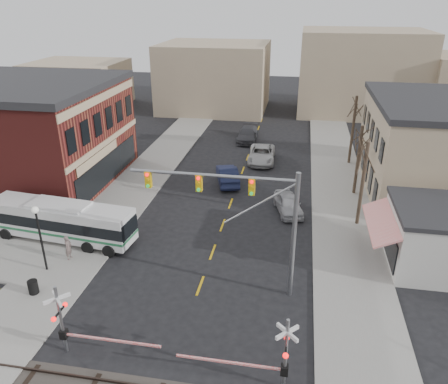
# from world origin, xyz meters

# --- Properties ---
(ground) EXTENTS (160.00, 160.00, 0.00)m
(ground) POSITION_xyz_m (0.00, 0.00, 0.00)
(ground) COLOR black
(ground) RESTS_ON ground
(sidewalk_west) EXTENTS (5.00, 60.00, 0.12)m
(sidewalk_west) POSITION_xyz_m (-9.50, 20.00, 0.06)
(sidewalk_west) COLOR gray
(sidewalk_west) RESTS_ON ground
(sidewalk_east) EXTENTS (5.00, 60.00, 0.12)m
(sidewalk_east) POSITION_xyz_m (9.50, 20.00, 0.06)
(sidewalk_east) COLOR gray
(sidewalk_east) RESTS_ON ground
(tree_east_a) EXTENTS (0.28, 0.28, 6.75)m
(tree_east_a) POSITION_xyz_m (10.50, 12.00, 3.50)
(tree_east_a) COLOR #382B21
(tree_east_a) RESTS_ON sidewalk_east
(tree_east_b) EXTENTS (0.28, 0.28, 6.30)m
(tree_east_b) POSITION_xyz_m (10.80, 18.00, 3.27)
(tree_east_b) COLOR #382B21
(tree_east_b) RESTS_ON sidewalk_east
(tree_east_c) EXTENTS (0.28, 0.28, 7.20)m
(tree_east_c) POSITION_xyz_m (11.00, 26.00, 3.72)
(tree_east_c) COLOR #382B21
(tree_east_c) RESTS_ON sidewalk_east
(transit_bus) EXTENTS (11.24, 3.55, 2.84)m
(transit_bus) POSITION_xyz_m (-11.23, 5.78, 1.62)
(transit_bus) COLOR silver
(transit_bus) RESTS_ON ground
(traffic_signal_mast) EXTENTS (9.66, 0.30, 8.00)m
(traffic_signal_mast) POSITION_xyz_m (2.89, 2.16, 5.72)
(traffic_signal_mast) COLOR gray
(traffic_signal_mast) RESTS_ON ground
(rr_crossing_west) EXTENTS (5.60, 1.36, 4.00)m
(rr_crossing_west) POSITION_xyz_m (-5.12, -4.52, 1.97)
(rr_crossing_west) COLOR gray
(rr_crossing_west) RESTS_ON ground
(rr_crossing_east) EXTENTS (5.60, 1.36, 4.00)m
(rr_crossing_east) POSITION_xyz_m (5.12, -4.91, 1.97)
(rr_crossing_east) COLOR gray
(rr_crossing_east) RESTS_ON ground
(street_lamp) EXTENTS (0.44, 0.44, 4.61)m
(street_lamp) POSITION_xyz_m (-10.37, 1.86, 3.39)
(street_lamp) COLOR black
(street_lamp) RESTS_ON sidewalk_west
(trash_bin) EXTENTS (0.60, 0.60, 0.87)m
(trash_bin) POSITION_xyz_m (-9.77, -0.59, 0.55)
(trash_bin) COLOR black
(trash_bin) RESTS_ON sidewalk_west
(car_a) EXTENTS (3.01, 4.88, 1.55)m
(car_a) POSITION_xyz_m (5.00, 13.25, 0.78)
(car_a) COLOR #999A9E
(car_a) RESTS_ON ground
(car_b) EXTENTS (3.18, 5.45, 1.70)m
(car_b) POSITION_xyz_m (-1.04, 18.45, 0.85)
(car_b) COLOR #171C39
(car_b) RESTS_ON ground
(car_c) EXTENTS (2.93, 6.01, 1.64)m
(car_c) POSITION_xyz_m (1.64, 24.98, 0.82)
(car_c) COLOR #B2B2B2
(car_c) RESTS_ON ground
(car_d) EXTENTS (2.35, 5.73, 1.66)m
(car_d) POSITION_xyz_m (-0.79, 32.15, 0.83)
(car_d) COLOR #3D3D41
(car_d) RESTS_ON ground
(pedestrian_near) EXTENTS (0.44, 0.65, 1.77)m
(pedestrian_near) POSITION_xyz_m (-9.48, 3.31, 1.00)
(pedestrian_near) COLOR #645450
(pedestrian_near) RESTS_ON sidewalk_west
(pedestrian_far) EXTENTS (1.07, 1.11, 1.81)m
(pedestrian_far) POSITION_xyz_m (-10.24, 8.12, 1.02)
(pedestrian_far) COLOR #3A4266
(pedestrian_far) RESTS_ON sidewalk_west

